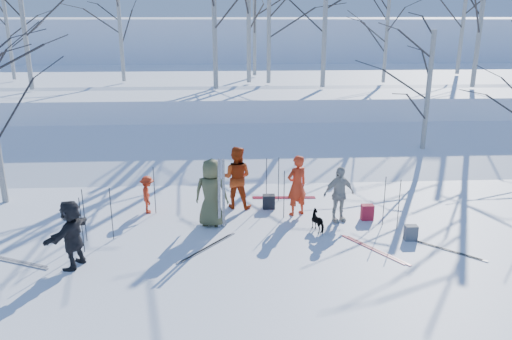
{
  "coord_description": "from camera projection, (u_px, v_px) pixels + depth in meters",
  "views": [
    {
      "loc": [
        -0.71,
        -11.25,
        5.28
      ],
      "look_at": [
        0.0,
        1.5,
        1.3
      ],
      "focal_mm": 35.0,
      "sensor_mm": 36.0,
      "label": 1
    }
  ],
  "objects": [
    {
      "name": "snow_ramp",
      "position": [
        248.0,
        156.0,
        18.96
      ],
      "size": [
        70.0,
        9.49,
        4.12
      ],
      "primitive_type": "cube",
      "rotation": [
        0.3,
        0.0,
        0.0
      ],
      "color": "white",
      "rests_on": "ground"
    },
    {
      "name": "ski_pair_a",
      "position": [
        375.0,
        250.0,
        11.71
      ],
      "size": [
        1.95,
        2.08,
        0.02
      ],
      "primitive_type": null,
      "rotation": [
        0.0,
        0.0,
        0.58
      ],
      "color": "#A61729",
      "rests_on": "ground"
    },
    {
      "name": "birch_plateau_f",
      "position": [
        8.0,
        35.0,
        24.25
      ],
      "size": [
        3.6,
        3.6,
        4.29
      ],
      "primitive_type": null,
      "color": "silver",
      "rests_on": "snow_plateau"
    },
    {
      "name": "birch_plateau_d",
      "position": [
        22.0,
        14.0,
        20.65
      ],
      "size": [
        4.98,
        4.98,
        6.25
      ],
      "primitive_type": null,
      "color": "silver",
      "rests_on": "snow_plateau"
    },
    {
      "name": "skier_red_seated",
      "position": [
        148.0,
        195.0,
        13.78
      ],
      "size": [
        0.51,
        0.74,
        1.06
      ],
      "primitive_type": "imported",
      "rotation": [
        0.0,
        0.0,
        1.74
      ],
      "color": "red",
      "rests_on": "ground"
    },
    {
      "name": "birch_plateau_k",
      "position": [
        465.0,
        8.0,
        26.24
      ],
      "size": [
        5.39,
        5.39,
        6.84
      ],
      "primitive_type": null,
      "color": "silver",
      "rests_on": "snow_plateau"
    },
    {
      "name": "birch_plateau_a",
      "position": [
        214.0,
        2.0,
        20.74
      ],
      "size": [
        5.61,
        5.61,
        7.16
      ],
      "primitive_type": null,
      "color": "silver",
      "rests_on": "snow_plateau"
    },
    {
      "name": "ski_pair_b",
      "position": [
        443.0,
        249.0,
        11.74
      ],
      "size": [
        2.1,
        2.1,
        0.02
      ],
      "primitive_type": null,
      "rotation": [
        0.0,
        0.0,
        0.82
      ],
      "color": "silver",
      "rests_on": "ground"
    },
    {
      "name": "ski_pole_e",
      "position": [
        84.0,
        216.0,
        11.98
      ],
      "size": [
        0.02,
        0.02,
        1.34
      ],
      "primitive_type": "cylinder",
      "color": "black",
      "rests_on": "ground"
    },
    {
      "name": "ski_pole_i",
      "position": [
        384.0,
        201.0,
        12.91
      ],
      "size": [
        0.02,
        0.02,
        1.34
      ],
      "primitive_type": "cylinder",
      "color": "black",
      "rests_on": "ground"
    },
    {
      "name": "birch_plateau_e",
      "position": [
        386.0,
        40.0,
        23.19
      ],
      "size": [
        3.34,
        3.34,
        3.91
      ],
      "primitive_type": null,
      "color": "silver",
      "rests_on": "snow_plateau"
    },
    {
      "name": "far_hill",
      "position": [
        235.0,
        51.0,
        47.96
      ],
      "size": [
        90.0,
        30.0,
        6.0
      ],
      "primitive_type": "cube",
      "color": "white",
      "rests_on": "ground"
    },
    {
      "name": "backpack_dark",
      "position": [
        269.0,
        202.0,
        14.18
      ],
      "size": [
        0.34,
        0.24,
        0.4
      ],
      "primitive_type": "cube",
      "color": "black",
      "rests_on": "ground"
    },
    {
      "name": "ski_pole_d",
      "position": [
        155.0,
        190.0,
        13.69
      ],
      "size": [
        0.02,
        0.02,
        1.34
      ],
      "primitive_type": "cylinder",
      "color": "black",
      "rests_on": "ground"
    },
    {
      "name": "ski_pole_b",
      "position": [
        279.0,
        179.0,
        14.61
      ],
      "size": [
        0.02,
        0.02,
        1.34
      ],
      "primitive_type": "cylinder",
      "color": "black",
      "rests_on": "ground"
    },
    {
      "name": "ski_pole_g",
      "position": [
        82.0,
        225.0,
        11.43
      ],
      "size": [
        0.02,
        0.02,
        1.34
      ],
      "primitive_type": "cylinder",
      "color": "black",
      "rests_on": "ground"
    },
    {
      "name": "dog",
      "position": [
        319.0,
        221.0,
        12.71
      ],
      "size": [
        0.51,
        0.67,
        0.52
      ],
      "primitive_type": "imported",
      "rotation": [
        0.0,
        0.0,
        3.56
      ],
      "color": "black",
      "rests_on": "ground"
    },
    {
      "name": "skier_grey_west",
      "position": [
        72.0,
        234.0,
        10.74
      ],
      "size": [
        0.88,
        1.5,
        1.54
      ],
      "primitive_type": "imported",
      "rotation": [
        0.0,
        0.0,
        4.39
      ],
      "color": "black",
      "rests_on": "ground"
    },
    {
      "name": "birch_edge_e",
      "position": [
        427.0,
        99.0,
        17.76
      ],
      "size": [
        3.96,
        3.96,
        4.8
      ],
      "primitive_type": null,
      "color": "silver",
      "rests_on": "ground"
    },
    {
      "name": "ski_pair_c",
      "position": [
        284.0,
        197.0,
        15.05
      ],
      "size": [
        0.37,
        1.92,
        0.02
      ],
      "primitive_type": null,
      "rotation": [
        0.0,
        0.0,
        1.53
      ],
      "color": "#A61729",
      "rests_on": "ground"
    },
    {
      "name": "ground",
      "position": [
        259.0,
        238.0,
        12.33
      ],
      "size": [
        120.0,
        120.0,
        0.0
      ],
      "primitive_type": "plane",
      "color": "white",
      "rests_on": "ground"
    },
    {
      "name": "ski_pair_e",
      "position": [
        207.0,
        248.0,
        11.81
      ],
      "size": [
        2.05,
        2.1,
        0.02
      ],
      "primitive_type": null,
      "rotation": [
        0.0,
        0.0,
        -0.68
      ],
      "color": "silver",
      "rests_on": "ground"
    },
    {
      "name": "ski_pair_d",
      "position": [
        14.0,
        261.0,
        11.16
      ],
      "size": [
        1.59,
        2.05,
        0.02
      ],
      "primitive_type": null,
      "rotation": [
        0.0,
        0.0,
        1.16
      ],
      "color": "silver",
      "rests_on": "ground"
    },
    {
      "name": "upright_ski_left",
      "position": [
        219.0,
        194.0,
        12.59
      ],
      "size": [
        0.11,
        0.17,
        1.9
      ],
      "primitive_type": "cube",
      "rotation": [
        0.07,
        0.0,
        0.26
      ],
      "color": "silver",
      "rests_on": "ground"
    },
    {
      "name": "skier_redor_behind",
      "position": [
        236.0,
        177.0,
        14.07
      ],
      "size": [
        1.01,
        0.87,
        1.79
      ],
      "primitive_type": "imported",
      "rotation": [
        0.0,
        0.0,
        2.89
      ],
      "color": "#B2350D",
      "rests_on": "ground"
    },
    {
      "name": "birch_plateau_j",
      "position": [
        255.0,
        17.0,
        25.74
      ],
      "size": [
        4.79,
        4.79,
        5.99
      ],
      "primitive_type": null,
      "color": "silver",
      "rests_on": "snow_plateau"
    },
    {
      "name": "birch_plateau_h",
      "position": [
        325.0,
        9.0,
        21.28
      ],
      "size": [
        5.23,
        5.23,
        6.62
      ],
      "primitive_type": null,
      "color": "silver",
      "rests_on": "snow_plateau"
    },
    {
      "name": "skier_red_north",
      "position": [
        297.0,
        185.0,
        13.55
      ],
      "size": [
        0.73,
        0.64,
        1.69
      ],
      "primitive_type": "imported",
      "rotation": [
        0.0,
        0.0,
        3.61
      ],
      "color": "red",
      "rests_on": "ground"
    },
    {
      "name": "ski_pole_h",
      "position": [
        399.0,
        205.0,
        12.67
      ],
      "size": [
        0.02,
        0.02,
        1.34
      ],
      "primitive_type": "cylinder",
      "color": "black",
      "rests_on": "ground"
    },
    {
      "name": "skier_cream_east",
      "position": [
        339.0,
        194.0,
        13.15
      ],
      "size": [
        0.95,
        0.6,
        1.51
      ],
      "primitive_type": "imported",
      "rotation": [
        0.0,
        0.0,
        0.28
      ],
      "color": "beige",
      "rests_on": "ground"
    },
    {
      "name": "ski_pole_f",
      "position": [
        266.0,
        181.0,
        14.5
      ],
      "size": [
        0.02,
        0.02,
        1.34
      ],
      "primitive_type": "cylinder",
      "color": "black",
      "rests_on": "ground"
    },
    {
      "name": "ski_pole_c",
      "position": [
        284.0,
        194.0,
        13.39
      ],
      "size": [
        0.02,
        0.02,
        1.34
      ],
      "primitive_type": "cylinder",
      "color": "black",
      "rests_on": "ground"
    },
    {
      "name": "backpack_red",
      "position": [
        367.0,
        212.0,
        13.4
      ],
      "size": [
        0.32,
        0.22,
        0.42
      ],
      "primitive_type": "cube",
      "color": "#AA1A2D",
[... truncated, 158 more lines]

